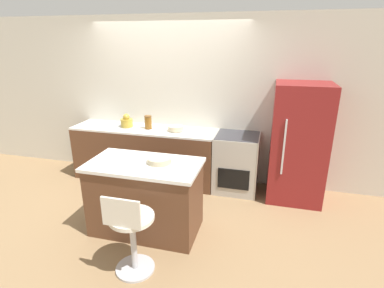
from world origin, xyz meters
name	(u,v)px	position (x,y,z in m)	size (l,w,h in m)	color
ground_plane	(159,189)	(0.00, 0.00, 0.00)	(14.00, 14.00, 0.00)	#8E704C
wall_back	(170,100)	(0.00, 0.65, 1.30)	(8.00, 0.06, 2.60)	beige
back_counter	(145,154)	(-0.35, 0.32, 0.44)	(2.35, 0.60, 0.89)	brown
kitchen_island	(146,197)	(0.23, -1.01, 0.44)	(1.31, 0.72, 0.88)	brown
oven_range	(236,163)	(1.16, 0.32, 0.44)	(0.65, 0.61, 0.89)	#B7B2A8
refrigerator	(298,144)	(2.01, 0.29, 0.84)	(0.75, 0.69, 1.69)	maroon
stool_chair	(131,233)	(0.39, -1.73, 0.46)	(0.44, 0.44, 0.92)	#B7B7BC
kettle	(127,122)	(-0.64, 0.31, 0.97)	(0.19, 0.19, 0.22)	#B29333
mixing_bowl	(176,128)	(0.20, 0.31, 0.93)	(0.24, 0.24, 0.07)	#C1B28E
canister_jar	(148,122)	(-0.26, 0.31, 0.99)	(0.12, 0.12, 0.21)	brown
fruit_bowl	(159,160)	(0.40, -0.96, 0.91)	(0.28, 0.28, 0.06)	#C1B28E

